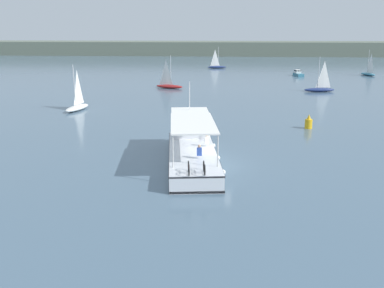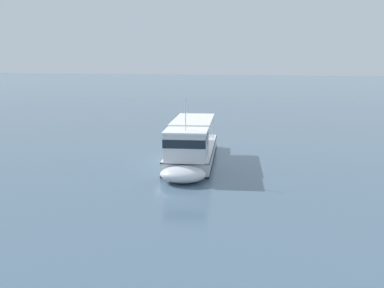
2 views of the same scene
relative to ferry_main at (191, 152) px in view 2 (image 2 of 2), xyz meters
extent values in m
plane|color=slate|center=(1.73, -1.25, -1.01)|extent=(400.00, 400.00, 0.00)
cube|color=silver|center=(0.21, -1.60, -0.46)|extent=(4.63, 11.13, 1.10)
ellipsoid|color=silver|center=(-0.62, 4.54, -0.46)|extent=(3.21, 2.58, 1.01)
cube|color=black|center=(0.21, -1.60, -0.91)|extent=(4.67, 11.14, 0.16)
cube|color=#2D2D33|center=(0.21, -1.60, 0.01)|extent=(4.69, 11.14, 0.10)
cube|color=silver|center=(-0.38, 2.76, 1.04)|extent=(3.05, 2.94, 1.90)
cube|color=#19232D|center=(-0.38, 2.76, 1.37)|extent=(3.12, 2.99, 0.56)
cube|color=white|center=(-0.38, 2.76, 2.05)|extent=(3.23, 3.12, 0.12)
cube|color=white|center=(0.28, -2.05, 2.14)|extent=(3.82, 7.04, 0.10)
cylinder|color=silver|center=(-1.51, 0.99, 1.09)|extent=(0.08, 0.08, 2.00)
cylinder|color=silver|center=(1.18, 1.35, 1.09)|extent=(0.08, 0.08, 2.00)
cylinder|color=silver|center=(-0.63, -5.45, 1.09)|extent=(0.08, 0.08, 2.00)
cylinder|color=silver|center=(2.06, -5.09, 1.09)|extent=(0.08, 0.08, 2.00)
cylinder|color=silver|center=(-0.42, 3.05, 3.21)|extent=(0.06, 0.06, 2.20)
sphere|color=white|center=(1.52, 2.01, -0.52)|extent=(0.36, 0.36, 0.36)
sphere|color=white|center=(1.96, -1.26, -0.52)|extent=(0.36, 0.36, 0.36)
sphere|color=white|center=(2.38, -4.34, -0.52)|extent=(0.36, 0.36, 0.36)
torus|color=black|center=(0.38, -6.17, 0.42)|extent=(0.15, 0.66, 0.66)
torus|color=black|center=(0.48, -6.87, 0.42)|extent=(0.15, 0.66, 0.66)
cylinder|color=maroon|center=(0.43, -6.52, 0.54)|extent=(0.15, 0.70, 0.06)
torus|color=black|center=(1.27, -6.05, 0.42)|extent=(0.15, 0.66, 0.66)
torus|color=black|center=(1.37, -6.74, 0.42)|extent=(0.15, 0.66, 0.66)
cylinder|color=#232328|center=(1.32, -6.40, 0.54)|extent=(0.15, 0.70, 0.06)
cube|color=#2D4CA5|center=(0.83, -3.46, 0.55)|extent=(0.35, 0.26, 0.52)
sphere|color=tan|center=(0.83, -3.46, 0.92)|extent=(0.20, 0.20, 0.20)
cube|color=white|center=(1.15, -0.44, 0.55)|extent=(0.35, 0.26, 0.52)
sphere|color=beige|center=(1.15, -0.44, 0.92)|extent=(0.20, 0.20, 0.20)
camera|label=1|loc=(2.64, -29.46, 8.06)|focal=39.18mm
camera|label=2|loc=(-7.23, 29.31, 6.60)|focal=39.16mm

